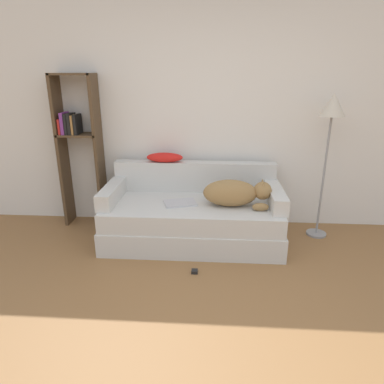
% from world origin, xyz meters
% --- Properties ---
extents(ground_plane, '(20.00, 20.00, 0.00)m').
position_xyz_m(ground_plane, '(0.00, 0.00, 0.00)').
color(ground_plane, olive).
extents(wall_back, '(7.94, 0.06, 2.70)m').
position_xyz_m(wall_back, '(0.00, 2.29, 1.35)').
color(wall_back, silver).
rests_on(wall_back, ground_plane).
extents(couch, '(1.89, 0.91, 0.45)m').
position_xyz_m(couch, '(-0.17, 1.70, 0.22)').
color(couch, silver).
rests_on(couch, ground_plane).
extents(couch_backrest, '(1.85, 0.15, 0.34)m').
position_xyz_m(couch_backrest, '(-0.17, 2.09, 0.63)').
color(couch_backrest, silver).
rests_on(couch_backrest, couch).
extents(couch_arm_left, '(0.15, 0.72, 0.17)m').
position_xyz_m(couch_arm_left, '(-1.04, 1.70, 0.54)').
color(couch_arm_left, silver).
rests_on(couch_arm_left, couch).
extents(couch_arm_right, '(0.15, 0.72, 0.17)m').
position_xyz_m(couch_arm_right, '(0.70, 1.70, 0.54)').
color(couch_arm_right, silver).
rests_on(couch_arm_right, couch).
extents(dog, '(0.70, 0.30, 0.28)m').
position_xyz_m(dog, '(0.28, 1.63, 0.60)').
color(dog, olive).
rests_on(dog, couch).
extents(laptop, '(0.38, 0.31, 0.02)m').
position_xyz_m(laptop, '(-0.29, 1.65, 0.46)').
color(laptop, '#B7B7BC').
rests_on(laptop, couch).
extents(throw_pillow, '(0.42, 0.18, 0.11)m').
position_xyz_m(throw_pillow, '(-0.51, 2.07, 0.85)').
color(throw_pillow, red).
rests_on(throw_pillow, couch_backrest).
extents(bookshelf, '(0.48, 0.26, 1.77)m').
position_xyz_m(bookshelf, '(-1.52, 2.11, 1.01)').
color(bookshelf, '#4C3823').
rests_on(bookshelf, ground_plane).
extents(floor_lamp, '(0.26, 0.26, 1.58)m').
position_xyz_m(floor_lamp, '(1.25, 1.94, 1.33)').
color(floor_lamp, gray).
rests_on(floor_lamp, ground_plane).
extents(power_adapter, '(0.06, 0.06, 0.03)m').
position_xyz_m(power_adapter, '(-0.11, 1.05, 0.02)').
color(power_adapter, black).
rests_on(power_adapter, ground_plane).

